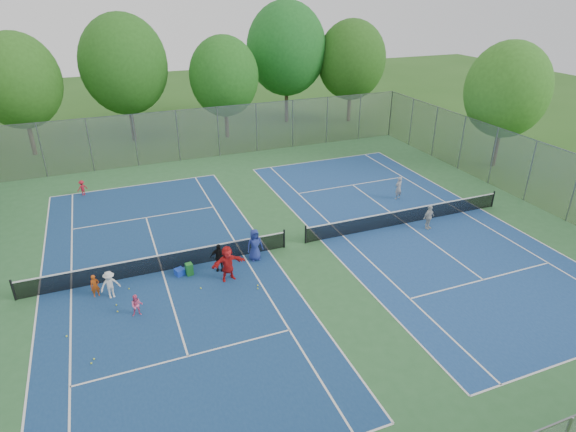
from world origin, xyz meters
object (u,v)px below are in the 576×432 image
object	(u,v)px
net_left	(161,263)
instructor	(398,188)
ball_hopper	(189,269)
net_right	(406,217)
ball_crate	(180,272)

from	to	relation	value
net_left	instructor	world-z (taller)	instructor
net_left	ball_hopper	size ratio (longest dim) A/B	20.74
net_left	ball_hopper	world-z (taller)	net_left
net_right	ball_crate	bearing A→B (deg)	-177.24
net_left	ball_crate	xyz separation A→B (m)	(0.74, -0.64, -0.28)
net_left	net_right	size ratio (longest dim) A/B	1.00
net_right	ball_crate	distance (m)	13.28
net_right	ball_hopper	distance (m)	12.84
ball_hopper	instructor	size ratio (longest dim) A/B	0.41
net_left	net_right	world-z (taller)	same
ball_hopper	net_right	bearing A→B (deg)	3.56
net_left	instructor	size ratio (longest dim) A/B	8.42
ball_hopper	net_left	bearing A→B (deg)	146.21
ball_hopper	instructor	distance (m)	14.94
ball_hopper	instructor	bearing A→B (deg)	15.69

